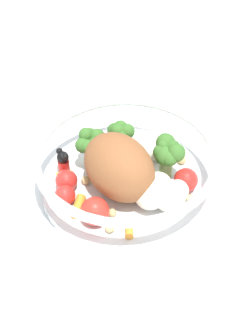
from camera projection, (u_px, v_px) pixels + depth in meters
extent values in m
plane|color=white|center=(134.00, 199.00, 0.56)|extent=(2.40, 2.40, 0.00)
cylinder|color=white|center=(126.00, 184.00, 0.57)|extent=(0.21, 0.21, 0.01)
torus|color=white|center=(126.00, 154.00, 0.53)|extent=(0.22, 0.22, 0.01)
ellipsoid|color=brown|center=(119.00, 167.00, 0.53)|extent=(0.12, 0.10, 0.07)
cylinder|color=#7FAD5B|center=(121.00, 147.00, 0.59)|extent=(0.01, 0.01, 0.03)
sphere|color=#386B28|center=(127.00, 131.00, 0.57)|extent=(0.02, 0.02, 0.02)
sphere|color=#386B28|center=(125.00, 132.00, 0.58)|extent=(0.02, 0.02, 0.02)
sphere|color=#386B28|center=(126.00, 130.00, 0.58)|extent=(0.01, 0.01, 0.01)
sphere|color=#386B28|center=(121.00, 127.00, 0.57)|extent=(0.02, 0.02, 0.02)
sphere|color=#386B28|center=(114.00, 130.00, 0.58)|extent=(0.02, 0.02, 0.02)
sphere|color=#386B28|center=(117.00, 132.00, 0.57)|extent=(0.02, 0.02, 0.02)
sphere|color=#386B28|center=(118.00, 131.00, 0.57)|extent=(0.02, 0.02, 0.02)
sphere|color=#386B28|center=(122.00, 136.00, 0.57)|extent=(0.02, 0.02, 0.02)
cylinder|color=#8EB766|center=(91.00, 156.00, 0.58)|extent=(0.01, 0.01, 0.03)
sphere|color=#386B28|center=(95.00, 144.00, 0.56)|extent=(0.02, 0.02, 0.02)
sphere|color=#386B28|center=(97.00, 137.00, 0.56)|extent=(0.02, 0.02, 0.02)
sphere|color=#386B28|center=(89.00, 136.00, 0.57)|extent=(0.02, 0.02, 0.02)
sphere|color=#386B28|center=(86.00, 135.00, 0.56)|extent=(0.02, 0.02, 0.02)
sphere|color=#386B28|center=(85.00, 143.00, 0.56)|extent=(0.02, 0.02, 0.02)
sphere|color=#386B28|center=(88.00, 147.00, 0.55)|extent=(0.02, 0.02, 0.02)
cylinder|color=#8EB766|center=(166.00, 167.00, 0.56)|extent=(0.02, 0.02, 0.03)
sphere|color=#386B28|center=(176.00, 153.00, 0.54)|extent=(0.02, 0.02, 0.02)
sphere|color=#386B28|center=(173.00, 148.00, 0.54)|extent=(0.02, 0.02, 0.02)
sphere|color=#386B28|center=(172.00, 147.00, 0.55)|extent=(0.02, 0.02, 0.02)
sphere|color=#386B28|center=(166.00, 143.00, 0.55)|extent=(0.02, 0.02, 0.02)
sphere|color=#386B28|center=(163.00, 146.00, 0.54)|extent=(0.02, 0.02, 0.02)
sphere|color=#386B28|center=(161.00, 152.00, 0.55)|extent=(0.02, 0.02, 0.02)
sphere|color=#386B28|center=(165.00, 156.00, 0.54)|extent=(0.02, 0.02, 0.02)
sphere|color=#386B28|center=(169.00, 158.00, 0.54)|extent=(0.02, 0.02, 0.02)
sphere|color=silver|center=(156.00, 153.00, 0.59)|extent=(0.02, 0.02, 0.02)
sphere|color=silver|center=(155.00, 143.00, 0.60)|extent=(0.02, 0.02, 0.02)
sphere|color=silver|center=(144.00, 145.00, 0.60)|extent=(0.03, 0.03, 0.03)
sphere|color=silver|center=(146.00, 152.00, 0.59)|extent=(0.02, 0.02, 0.02)
sphere|color=silver|center=(170.00, 196.00, 0.52)|extent=(0.04, 0.04, 0.04)
sphere|color=silver|center=(177.00, 191.00, 0.53)|extent=(0.03, 0.03, 0.03)
sphere|color=silver|center=(158.00, 186.00, 0.53)|extent=(0.03, 0.03, 0.03)
sphere|color=silver|center=(150.00, 194.00, 0.52)|extent=(0.04, 0.04, 0.04)
sphere|color=silver|center=(163.00, 196.00, 0.52)|extent=(0.03, 0.03, 0.03)
cube|color=yellow|center=(65.00, 173.00, 0.57)|extent=(0.02, 0.02, 0.00)
cylinder|color=red|center=(64.00, 167.00, 0.56)|extent=(0.02, 0.02, 0.02)
sphere|color=black|center=(63.00, 157.00, 0.55)|extent=(0.01, 0.01, 0.01)
sphere|color=black|center=(59.00, 151.00, 0.55)|extent=(0.01, 0.01, 0.01)
sphere|color=black|center=(65.00, 157.00, 0.55)|extent=(0.01, 0.01, 0.01)
cylinder|color=orange|center=(129.00, 228.00, 0.51)|extent=(0.02, 0.02, 0.01)
cylinder|color=orange|center=(79.00, 206.00, 0.53)|extent=(0.02, 0.03, 0.01)
cylinder|color=orange|center=(99.00, 144.00, 0.61)|extent=(0.03, 0.02, 0.01)
sphere|color=red|center=(65.00, 195.00, 0.53)|extent=(0.02, 0.02, 0.02)
sphere|color=red|center=(186.00, 180.00, 0.55)|extent=(0.03, 0.03, 0.03)
sphere|color=red|center=(95.00, 211.00, 0.51)|extent=(0.03, 0.03, 0.03)
sphere|color=red|center=(66.00, 181.00, 0.55)|extent=(0.03, 0.03, 0.03)
sphere|color=#D1B775|center=(170.00, 157.00, 0.59)|extent=(0.01, 0.01, 0.01)
sphere|color=#D1B775|center=(190.00, 199.00, 0.54)|extent=(0.01, 0.01, 0.01)
sphere|color=#D1B775|center=(173.00, 152.00, 0.60)|extent=(0.01, 0.01, 0.01)
sphere|color=tan|center=(182.00, 160.00, 0.58)|extent=(0.01, 0.01, 0.01)
sphere|color=#D1B775|center=(110.00, 228.00, 0.51)|extent=(0.01, 0.01, 0.01)
sphere|color=tan|center=(106.00, 138.00, 0.62)|extent=(0.01, 0.01, 0.01)
sphere|color=#D1B775|center=(86.00, 180.00, 0.56)|extent=(0.01, 0.01, 0.01)
sphere|color=tan|center=(144.00, 164.00, 0.58)|extent=(0.01, 0.01, 0.01)
sphere|color=#D1B775|center=(113.00, 213.00, 0.52)|extent=(0.01, 0.01, 0.01)
sphere|color=tan|center=(134.00, 142.00, 0.61)|extent=(0.01, 0.01, 0.01)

